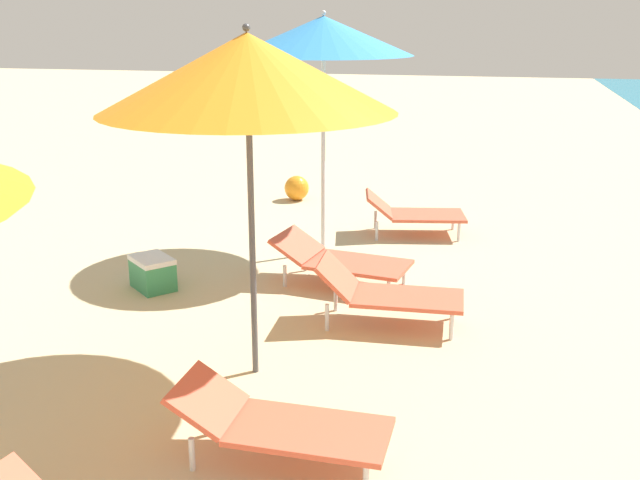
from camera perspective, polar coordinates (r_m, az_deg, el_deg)
name	(u,v)px	position (r m, az deg, el deg)	size (l,w,h in m)	color
umbrella_third	(247,73)	(5.62, -5.60, 12.65)	(2.24, 2.24, 2.78)	#4C4C51
lounger_third_shoreside	(387,292)	(7.06, 5.14, -4.03)	(1.39, 0.66, 0.63)	#D8593F
lounger_third_inland	(279,423)	(4.99, -3.18, -13.84)	(1.43, 0.60, 0.52)	#D8593F
umbrella_farthest	(323,36)	(8.83, 0.26, 15.41)	(2.10, 2.10, 2.90)	silver
lounger_farthest_shoreside	(413,212)	(10.01, 7.16, 2.12)	(1.42, 0.90, 0.58)	#D8593F
lounger_farthest_inland	(340,259)	(8.07, 1.55, -1.48)	(1.55, 0.90, 0.53)	#D8593F
cooler_box	(153,273)	(8.20, -12.74, -2.48)	(0.60, 0.59, 0.36)	#338C59
beach_ball	(297,188)	(11.89, -1.81, 4.01)	(0.39, 0.39, 0.39)	orange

